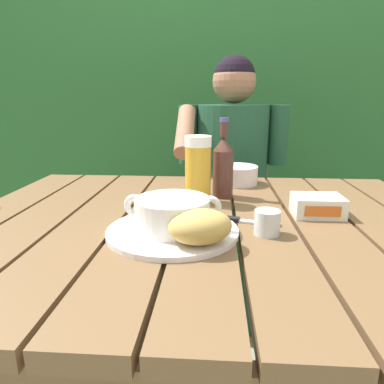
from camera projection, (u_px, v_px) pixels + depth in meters
name	position (u px, v px, depth m)	size (l,w,h in m)	color
dining_table	(206.00, 251.00, 0.89)	(1.26, 0.97, 0.73)	brown
hedge_backdrop	(226.00, 85.00, 2.39)	(3.25, 0.95, 2.49)	#27592B
chair_near_diner	(229.00, 206.00, 1.82)	(0.43, 0.48, 0.94)	brown
person_eating	(231.00, 170.00, 1.57)	(0.48, 0.47, 1.21)	#204C33
serving_plate	(173.00, 231.00, 0.77)	(0.29, 0.29, 0.01)	white
soup_bowl	(172.00, 213.00, 0.76)	(0.22, 0.17, 0.08)	white
bread_roll	(200.00, 227.00, 0.69)	(0.15, 0.13, 0.07)	tan
beer_glass	(198.00, 169.00, 0.99)	(0.08, 0.08, 0.19)	gold
beer_bottle	(223.00, 166.00, 1.04)	(0.06, 0.06, 0.24)	#4C2B23
water_glass_small	(267.00, 222.00, 0.76)	(0.06, 0.06, 0.06)	silver
butter_tub	(317.00, 206.00, 0.89)	(0.12, 0.09, 0.05)	white
table_knife	(238.00, 220.00, 0.85)	(0.17, 0.06, 0.01)	silver
diner_bowl	(237.00, 175.00, 1.22)	(0.15, 0.15, 0.06)	white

